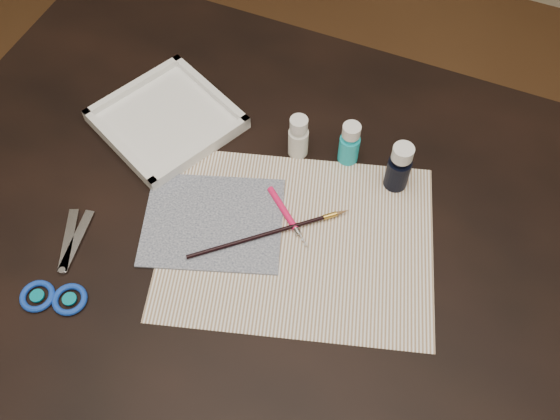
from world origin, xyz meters
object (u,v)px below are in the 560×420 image
at_px(paint_bottle_navy, 399,167).
at_px(scissors, 61,260).
at_px(paper, 297,241).
at_px(canvas, 213,222).
at_px(paint_bottle_white, 298,136).
at_px(paint_bottle_cyan, 350,143).
at_px(palette_tray, 166,119).

height_order(paint_bottle_navy, scissors, paint_bottle_navy).
height_order(paper, canvas, canvas).
bearing_deg(paper, paint_bottle_white, 111.65).
bearing_deg(paint_bottle_cyan, scissors, -133.30).
bearing_deg(paint_bottle_navy, paint_bottle_white, -179.76).
relative_size(paper, paint_bottle_cyan, 5.04).
xyz_separation_m(scissors, palette_tray, (0.02, 0.31, 0.01)).
xyz_separation_m(paint_bottle_white, paint_bottle_cyan, (0.08, 0.02, 0.00)).
bearing_deg(paint_bottle_navy, palette_tray, -175.38).
xyz_separation_m(paper, scissors, (-0.33, -0.18, 0.00)).
xyz_separation_m(paint_bottle_white, palette_tray, (-0.24, -0.03, -0.03)).
distance_m(scissors, palette_tray, 0.31).
distance_m(paint_bottle_white, paint_bottle_cyan, 0.09).
distance_m(paper, paint_bottle_cyan, 0.19).
xyz_separation_m(canvas, palette_tray, (-0.17, 0.16, 0.01)).
bearing_deg(palette_tray, paint_bottle_cyan, 9.23).
bearing_deg(paint_bottle_cyan, paint_bottle_white, -166.81).
relative_size(paper, scissors, 2.10).
bearing_deg(scissors, paint_bottle_cyan, -67.14).
bearing_deg(paint_bottle_navy, paint_bottle_cyan, 168.19).
height_order(paint_bottle_white, scissors, paint_bottle_white).
height_order(paper, paint_bottle_cyan, paint_bottle_cyan).
distance_m(paint_bottle_cyan, paint_bottle_navy, 0.09).
bearing_deg(canvas, paint_bottle_white, 69.07).
height_order(canvas, scissors, scissors).
distance_m(paper, canvas, 0.14).
bearing_deg(paper, paint_bottle_navy, 56.79).
relative_size(paint_bottle_white, paint_bottle_navy, 0.88).
xyz_separation_m(paint_bottle_navy, scissors, (-0.44, -0.35, -0.04)).
height_order(canvas, palette_tray, palette_tray).
relative_size(scissors, palette_tray, 0.96).
bearing_deg(paint_bottle_cyan, canvas, -126.99).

